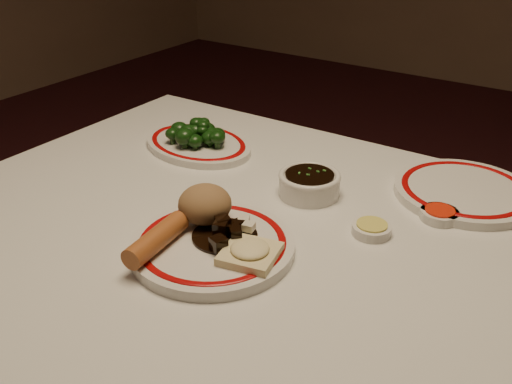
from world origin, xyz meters
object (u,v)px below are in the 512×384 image
object	(u,v)px
spring_roll	(156,239)
broccoli_pile	(197,133)
stirfry_heap	(226,232)
fried_wonton	(250,252)
dining_table	(262,281)
rice_mound	(205,204)
main_plate	(212,246)
soy_bowl	(309,185)
broccoli_plate	(198,144)

from	to	relation	value
spring_roll	broccoli_pile	world-z (taller)	broccoli_pile
stirfry_heap	broccoli_pile	bearing A→B (deg)	135.45
fried_wonton	dining_table	bearing A→B (deg)	111.77
dining_table	rice_mound	world-z (taller)	rice_mound
stirfry_heap	main_plate	bearing A→B (deg)	-123.15
fried_wonton	soy_bowl	world-z (taller)	same
fried_wonton	soy_bowl	xyz separation A→B (m)	(-0.04, 0.25, -0.01)
broccoli_pile	soy_bowl	size ratio (longest dim) A/B	1.21
stirfry_heap	broccoli_plate	bearing A→B (deg)	135.25
stirfry_heap	broccoli_plate	size ratio (longest dim) A/B	0.36
broccoli_plate	fried_wonton	bearing A→B (deg)	-41.46
rice_mound	broccoli_pile	distance (m)	0.33
spring_roll	fried_wonton	size ratio (longest dim) A/B	1.33
rice_mound	soy_bowl	distance (m)	0.22
rice_mound	broccoli_plate	xyz separation A→B (m)	(-0.22, 0.25, -0.04)
fried_wonton	broccoli_plate	xyz separation A→B (m)	(-0.34, 0.30, -0.02)
fried_wonton	broccoli_pile	bearing A→B (deg)	138.78
spring_roll	broccoli_plate	size ratio (longest dim) A/B	0.43
rice_mound	spring_roll	world-z (taller)	rice_mound
spring_roll	soy_bowl	distance (m)	0.32
stirfry_heap	broccoli_plate	distance (m)	0.39
fried_wonton	broccoli_plate	size ratio (longest dim) A/B	0.33
fried_wonton	broccoli_plate	world-z (taller)	fried_wonton
spring_roll	fried_wonton	bearing A→B (deg)	17.92
broccoli_plate	soy_bowl	bearing A→B (deg)	-9.98
fried_wonton	broccoli_plate	bearing A→B (deg)	138.54
spring_roll	broccoli_pile	distance (m)	0.41
main_plate	spring_roll	size ratio (longest dim) A/B	2.27
dining_table	spring_roll	size ratio (longest dim) A/B	9.75
spring_roll	stirfry_heap	size ratio (longest dim) A/B	1.20
rice_mound	soy_bowl	world-z (taller)	rice_mound
rice_mound	broccoli_pile	size ratio (longest dim) A/B	0.64
dining_table	broccoli_plate	world-z (taller)	broccoli_plate
rice_mound	broccoli_plate	size ratio (longest dim) A/B	0.30
main_plate	rice_mound	bearing A→B (deg)	137.44
soy_bowl	broccoli_plate	bearing A→B (deg)	170.02
dining_table	stirfry_heap	size ratio (longest dim) A/B	11.69
broccoli_pile	broccoli_plate	bearing A→B (deg)	127.59
broccoli_plate	rice_mound	bearing A→B (deg)	-48.94
main_plate	stirfry_heap	bearing A→B (deg)	56.85
rice_mound	soy_bowl	size ratio (longest dim) A/B	0.78
broccoli_pile	main_plate	bearing A→B (deg)	-47.83
fried_wonton	stirfry_heap	distance (m)	0.06
broccoli_pile	fried_wonton	bearing A→B (deg)	-41.22
soy_bowl	dining_table	bearing A→B (deg)	-88.23
dining_table	spring_roll	distance (m)	0.21
rice_mound	broccoli_pile	bearing A→B (deg)	131.16
rice_mound	broccoli_plate	distance (m)	0.34
main_plate	soy_bowl	size ratio (longest dim) A/B	2.54
main_plate	spring_roll	world-z (taller)	spring_roll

